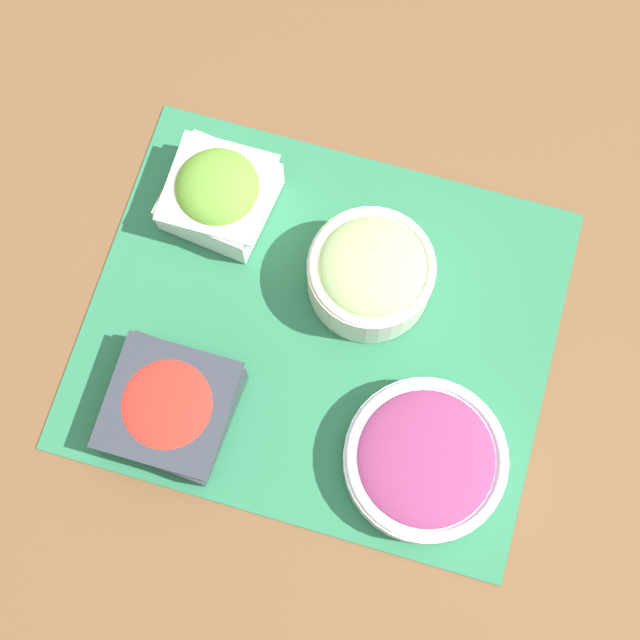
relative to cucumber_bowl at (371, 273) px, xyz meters
name	(u,v)px	position (x,y,z in m)	size (l,w,h in m)	color
ground_plane	(320,328)	(-0.04, -0.07, -0.05)	(3.00, 3.00, 0.00)	brown
placemat	(320,328)	(-0.04, -0.07, -0.04)	(0.53, 0.44, 0.00)	#2D7A51
cucumber_bowl	(371,273)	(0.00, 0.00, 0.00)	(0.14, 0.14, 0.08)	silver
lettuce_bowl	(219,193)	(-0.19, 0.05, -0.01)	(0.13, 0.13, 0.08)	white
onion_bowl	(425,459)	(0.11, -0.18, -0.02)	(0.18, 0.18, 0.05)	silver
tomato_bowl	(169,407)	(-0.17, -0.20, -0.02)	(0.14, 0.14, 0.05)	#333842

